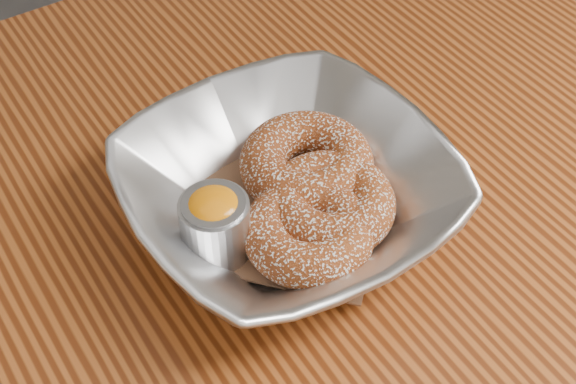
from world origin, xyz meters
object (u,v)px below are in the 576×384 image
serving_bowl (288,192)px  donut_extra (329,204)px  table (315,304)px  donut_back (307,163)px  donut_front (309,232)px  ramekin (215,224)px

serving_bowl → donut_extra: serving_bowl is taller
table → donut_extra: (0.01, -0.00, 0.13)m
donut_back → donut_front: bearing=-122.5°
table → donut_front: (-0.02, -0.02, 0.13)m
donut_back → table: bearing=-112.0°
serving_bowl → donut_front: bearing=-100.7°
donut_extra → ramekin: (-0.08, 0.02, 0.01)m
serving_bowl → ramekin: size_ratio=4.22×
serving_bowl → donut_front: 0.04m
table → ramekin: ramekin is taller
donut_back → donut_front: donut_back is taller
table → ramekin: 0.16m
donut_back → ramekin: size_ratio=1.83×
donut_extra → table: bearing=168.2°
donut_front → donut_extra: 0.03m
donut_front → serving_bowl: bearing=79.3°
donut_front → donut_extra: size_ratio=0.97×
serving_bowl → ramekin: 0.06m
ramekin → serving_bowl: bearing=3.3°
donut_extra → ramekin: 0.09m
donut_front → ramekin: (-0.06, 0.04, 0.01)m
donut_back → serving_bowl: bearing=-147.4°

